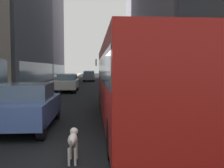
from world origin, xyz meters
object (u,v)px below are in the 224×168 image
object	(u,v)px
car_red_coupe	(119,78)
pedestrian_in_coat	(209,89)
car_yellow_taxi	(90,75)
car_silver_sedan	(126,81)
car_white_van	(68,83)
car_blue_hatchback	(26,106)
car_grey_wagon	(89,76)
transit_bus	(133,78)
dalmatian_dog	(73,140)

from	to	relation	value
car_red_coupe	pedestrian_in_coat	world-z (taller)	pedestrian_in_coat
car_yellow_taxi	car_silver_sedan	distance (m)	23.68
car_yellow_taxi	pedestrian_in_coat	distance (m)	35.75
car_white_van	car_silver_sedan	world-z (taller)	same
car_blue_hatchback	pedestrian_in_coat	distance (m)	9.58
car_white_van	car_grey_wagon	xyz separation A→B (m)	(1.60, 18.37, 0.00)
car_blue_hatchback	car_white_van	bearing A→B (deg)	90.00
car_grey_wagon	car_red_coupe	bearing A→B (deg)	-66.87
car_silver_sedan	pedestrian_in_coat	size ratio (longest dim) A/B	2.71
car_yellow_taxi	car_grey_wagon	bearing A→B (deg)	-90.00
transit_bus	car_silver_sedan	xyz separation A→B (m)	(1.60, 14.94, -0.95)
car_yellow_taxi	car_white_van	xyz separation A→B (m)	(-1.60, -25.03, -0.00)
transit_bus	car_red_coupe	bearing A→B (deg)	85.89
car_yellow_taxi	car_grey_wagon	xyz separation A→B (m)	(0.00, -6.66, 0.00)
pedestrian_in_coat	car_grey_wagon	bearing A→B (deg)	103.92
car_grey_wagon	transit_bus	bearing A→B (deg)	-85.66
car_white_van	transit_bus	bearing A→B (deg)	-73.20
transit_bus	car_silver_sedan	distance (m)	15.06
car_white_van	car_red_coupe	bearing A→B (deg)	58.12
car_silver_sedan	car_blue_hatchback	bearing A→B (deg)	-109.46
dalmatian_dog	car_white_van	bearing A→B (deg)	96.27
transit_bus	car_silver_sedan	size ratio (longest dim) A/B	2.52
transit_bus	car_silver_sedan	bearing A→B (deg)	83.89
car_grey_wagon	dalmatian_dog	size ratio (longest dim) A/B	4.92
transit_bus	dalmatian_dog	xyz separation A→B (m)	(-2.08, -4.23, -1.26)
car_grey_wagon	car_red_coupe	xyz separation A→B (m)	(4.00, -9.37, -0.00)
car_silver_sedan	transit_bus	bearing A→B (deg)	-96.11
transit_bus	car_grey_wagon	bearing A→B (deg)	94.34
car_red_coupe	car_silver_sedan	world-z (taller)	same
transit_bus	car_blue_hatchback	size ratio (longest dim) A/B	2.92
transit_bus	car_red_coupe	xyz separation A→B (m)	(1.60, 22.25, -0.95)
transit_bus	car_red_coupe	size ratio (longest dim) A/B	2.54
pedestrian_in_coat	car_blue_hatchback	bearing A→B (deg)	-154.43
car_white_van	pedestrian_in_coat	world-z (taller)	pedestrian_in_coat
dalmatian_dog	transit_bus	bearing A→B (deg)	63.81
car_yellow_taxi	pedestrian_in_coat	size ratio (longest dim) A/B	2.72
car_white_van	car_red_coupe	world-z (taller)	same
car_silver_sedan	dalmatian_dog	distance (m)	19.52
car_grey_wagon	car_red_coupe	world-z (taller)	same
transit_bus	car_grey_wagon	xyz separation A→B (m)	(-2.40, 31.62, -0.95)
transit_bus	car_yellow_taxi	xyz separation A→B (m)	(-2.40, 38.28, -0.95)
car_yellow_taxi	car_white_van	size ratio (longest dim) A/B	1.03
car_silver_sedan	car_white_van	bearing A→B (deg)	-163.18
transit_bus	dalmatian_dog	bearing A→B (deg)	-116.19
car_yellow_taxi	car_white_van	distance (m)	25.08
transit_bus	pedestrian_in_coat	bearing A→B (deg)	34.81
transit_bus	pedestrian_in_coat	world-z (taller)	transit_bus
transit_bus	car_blue_hatchback	distance (m)	4.21
car_silver_sedan	car_grey_wagon	bearing A→B (deg)	103.49
car_white_van	car_red_coupe	xyz separation A→B (m)	(5.60, 9.00, 0.00)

